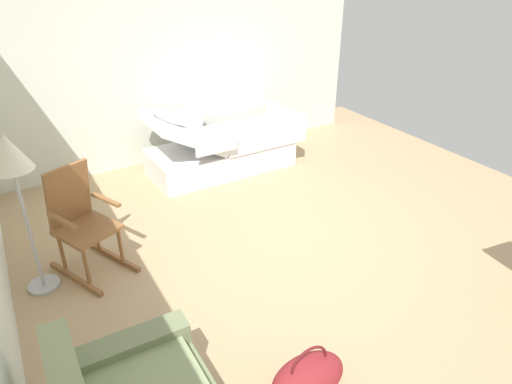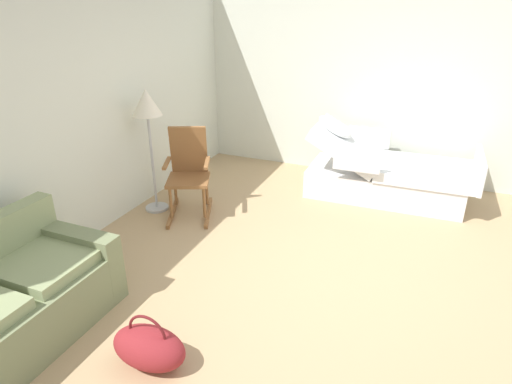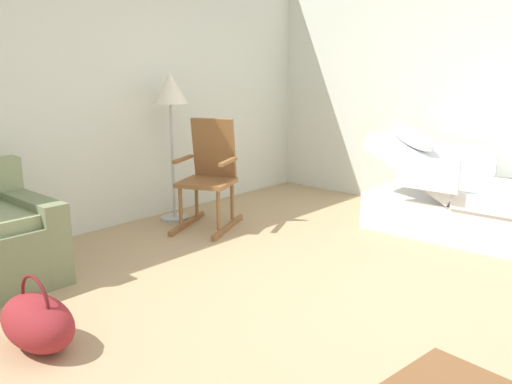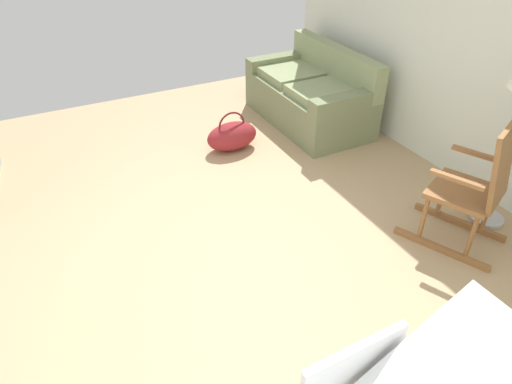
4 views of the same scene
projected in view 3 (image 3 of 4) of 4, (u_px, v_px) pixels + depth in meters
The scene contains 7 objects.
ground_plane at pixel (337, 305), 3.42m from camera, with size 6.92×6.92×0.00m, color tan.
back_wall at pixel (99, 87), 4.85m from camera, with size 5.74×0.10×2.70m, color silver.
side_wall at pixel (499, 86), 5.15m from camera, with size 0.10×5.46×2.70m, color silver.
hospital_bed at pixel (480, 205), 4.73m from camera, with size 1.06×2.09×1.05m.
rocking_chair at pixel (209, 176), 5.05m from camera, with size 0.89×0.74×1.05m.
floor_lamp at pixel (170, 98), 5.09m from camera, with size 0.34×0.34×1.48m.
duffel_bag at pixel (37, 322), 2.87m from camera, with size 0.33×0.57×0.43m.
Camera 3 is at (-2.71, -1.71, 1.51)m, focal length 36.58 mm.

